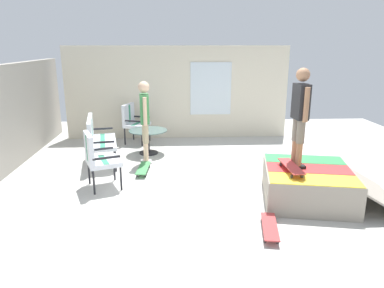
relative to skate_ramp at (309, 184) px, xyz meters
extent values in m
cube|color=beige|center=(0.54, 1.63, -0.32)|extent=(12.00, 12.00, 0.10)
cube|color=beige|center=(4.34, 2.13, 0.97)|extent=(0.20, 6.00, 2.48)
cube|color=silver|center=(4.23, 1.23, 1.08)|extent=(0.03, 1.10, 1.40)
cube|color=gray|center=(0.01, 0.03, -0.01)|extent=(1.75, 1.64, 0.53)
cube|color=yellow|center=(-0.49, 0.13, 0.27)|extent=(0.73, 1.41, 0.01)
cube|color=red|center=(0.01, 0.03, 0.27)|extent=(0.73, 1.41, 0.01)
cube|color=#338C4C|center=(0.50, -0.07, 0.27)|extent=(0.73, 1.41, 0.01)
cylinder|color=#B2B2B7|center=(0.13, 0.68, 0.24)|extent=(1.44, 0.33, 0.05)
cube|color=gray|center=(-0.19, -0.97, -0.03)|extent=(1.59, 1.03, 0.44)
cylinder|color=black|center=(1.53, 3.42, -0.05)|extent=(0.04, 0.04, 0.44)
cylinder|color=black|center=(2.68, 3.64, -0.05)|extent=(0.04, 0.04, 0.44)
cylinder|color=black|center=(1.44, 3.88, -0.05)|extent=(0.04, 0.04, 0.44)
cylinder|color=black|center=(2.59, 4.10, -0.05)|extent=(0.04, 0.04, 0.44)
cube|color=silver|center=(2.06, 3.76, 0.21)|extent=(1.33, 0.77, 0.08)
cube|color=#338C66|center=(2.06, 3.76, 0.25)|extent=(1.21, 0.32, 0.00)
cube|color=silver|center=(2.02, 3.99, 0.50)|extent=(1.24, 0.31, 0.50)
cube|color=#338C66|center=(2.02, 3.99, 0.50)|extent=(0.11, 0.10, 0.46)
cube|color=black|center=(1.47, 3.65, 0.37)|extent=(0.13, 0.47, 0.04)
cube|color=black|center=(2.66, 3.87, 0.37)|extent=(0.13, 0.47, 0.04)
cylinder|color=black|center=(3.43, 3.05, -0.05)|extent=(0.04, 0.04, 0.44)
cylinder|color=black|center=(3.94, 2.89, -0.05)|extent=(0.04, 0.04, 0.44)
cylinder|color=black|center=(3.57, 3.50, -0.05)|extent=(0.04, 0.04, 0.44)
cylinder|color=black|center=(4.09, 3.33, -0.05)|extent=(0.04, 0.04, 0.44)
cube|color=silver|center=(3.76, 3.19, 0.21)|extent=(0.76, 0.71, 0.08)
cube|color=#338C66|center=(3.76, 3.19, 0.25)|extent=(0.58, 0.27, 0.00)
cube|color=silver|center=(3.83, 3.41, 0.50)|extent=(0.62, 0.26, 0.50)
cube|color=#338C66|center=(3.83, 3.41, 0.50)|extent=(0.12, 0.11, 0.46)
cube|color=black|center=(3.48, 3.28, 0.37)|extent=(0.18, 0.46, 0.04)
cube|color=black|center=(4.03, 3.10, 0.37)|extent=(0.18, 0.46, 0.04)
cylinder|color=black|center=(0.55, 3.18, -0.05)|extent=(0.04, 0.04, 0.44)
cylinder|color=black|center=(1.06, 3.37, -0.05)|extent=(0.04, 0.04, 0.44)
cylinder|color=black|center=(0.38, 3.62, -0.05)|extent=(0.04, 0.04, 0.44)
cylinder|color=black|center=(0.89, 3.81, -0.05)|extent=(0.04, 0.04, 0.44)
cube|color=silver|center=(0.72, 3.50, 0.21)|extent=(0.78, 0.74, 0.08)
cube|color=#338C66|center=(0.72, 3.50, 0.25)|extent=(0.58, 0.30, 0.00)
cube|color=silver|center=(0.63, 3.71, 0.50)|extent=(0.61, 0.30, 0.50)
cube|color=#338C66|center=(0.63, 3.71, 0.50)|extent=(0.12, 0.11, 0.46)
cube|color=black|center=(0.45, 3.39, 0.37)|extent=(0.21, 0.45, 0.04)
cube|color=black|center=(0.99, 3.60, 0.37)|extent=(0.21, 0.45, 0.04)
cylinder|color=black|center=(2.77, 2.84, 0.00)|extent=(0.06, 0.06, 0.55)
cylinder|color=black|center=(2.77, 2.84, -0.26)|extent=(0.44, 0.44, 0.03)
cylinder|color=#4C6660|center=(2.77, 2.84, 0.29)|extent=(0.90, 0.90, 0.02)
cube|color=silver|center=(1.98, 2.84, -0.25)|extent=(0.14, 0.25, 0.05)
cylinder|color=beige|center=(1.98, 2.84, -0.01)|extent=(0.10, 0.10, 0.42)
cylinder|color=tan|center=(1.98, 2.84, 0.40)|extent=(0.13, 0.13, 0.42)
cube|color=silver|center=(2.15, 2.86, -0.25)|extent=(0.14, 0.25, 0.05)
cylinder|color=beige|center=(2.15, 2.86, -0.01)|extent=(0.10, 0.10, 0.42)
cylinder|color=tan|center=(2.15, 2.86, 0.40)|extent=(0.13, 0.13, 0.42)
cube|color=#3F8C4C|center=(2.07, 2.85, 0.92)|extent=(0.34, 0.22, 0.62)
sphere|color=beige|center=(2.07, 2.85, 1.38)|extent=(0.24, 0.24, 0.24)
cylinder|color=beige|center=(1.87, 2.82, 0.90)|extent=(0.08, 0.08, 0.59)
cylinder|color=beige|center=(2.27, 2.87, 0.90)|extent=(0.08, 0.08, 0.59)
cube|color=black|center=(0.01, 0.21, 0.30)|extent=(0.13, 0.25, 0.05)
cylinder|color=#9E7051|center=(0.01, 0.21, 0.51)|extent=(0.10, 0.10, 0.38)
cylinder|color=slate|center=(0.01, 0.21, 0.89)|extent=(0.13, 0.13, 0.38)
cube|color=black|center=(0.18, 0.23, 0.30)|extent=(0.13, 0.25, 0.05)
cylinder|color=#9E7051|center=(0.18, 0.23, 0.51)|extent=(0.10, 0.10, 0.38)
cylinder|color=slate|center=(0.18, 0.23, 0.89)|extent=(0.13, 0.13, 0.38)
cube|color=#262628|center=(0.10, 0.22, 1.36)|extent=(0.33, 0.21, 0.56)
sphere|color=#9E7051|center=(0.10, 0.22, 1.78)|extent=(0.21, 0.21, 0.21)
cylinder|color=#9E7051|center=(-0.10, 0.20, 1.34)|extent=(0.08, 0.08, 0.53)
cylinder|color=#9E7051|center=(0.30, 0.24, 1.34)|extent=(0.08, 0.08, 0.53)
cube|color=#3F8C4C|center=(1.46, 2.86, -0.18)|extent=(0.81, 0.26, 0.02)
cylinder|color=#333333|center=(1.74, 2.76, -0.24)|extent=(0.06, 0.03, 0.06)
cylinder|color=#333333|center=(1.75, 2.92, -0.24)|extent=(0.06, 0.03, 0.06)
cylinder|color=#333333|center=(1.18, 2.80, -0.24)|extent=(0.06, 0.03, 0.06)
cylinder|color=#333333|center=(1.19, 2.96, -0.24)|extent=(0.06, 0.03, 0.06)
cube|color=#B23838|center=(-1.06, 0.93, -0.18)|extent=(0.82, 0.33, 0.02)
cylinder|color=#333333|center=(-0.79, 0.80, -0.24)|extent=(0.06, 0.04, 0.06)
cylinder|color=#333333|center=(-0.77, 0.96, -0.24)|extent=(0.06, 0.04, 0.06)
cylinder|color=#333333|center=(-1.34, 0.90, -0.24)|extent=(0.06, 0.04, 0.06)
cylinder|color=#333333|center=(-1.32, 1.06, -0.24)|extent=(0.06, 0.04, 0.06)
cube|color=#B23838|center=(-0.13, 0.37, 0.37)|extent=(0.80, 0.20, 0.01)
cylinder|color=#333333|center=(0.15, 0.30, 0.30)|extent=(0.06, 0.03, 0.06)
cylinder|color=#333333|center=(0.15, 0.46, 0.30)|extent=(0.06, 0.03, 0.06)
cylinder|color=#333333|center=(-0.41, 0.29, 0.30)|extent=(0.06, 0.03, 0.06)
cylinder|color=#333333|center=(-0.41, 0.45, 0.30)|extent=(0.06, 0.03, 0.06)
camera|label=1|loc=(-5.45, 2.23, 2.24)|focal=33.61mm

